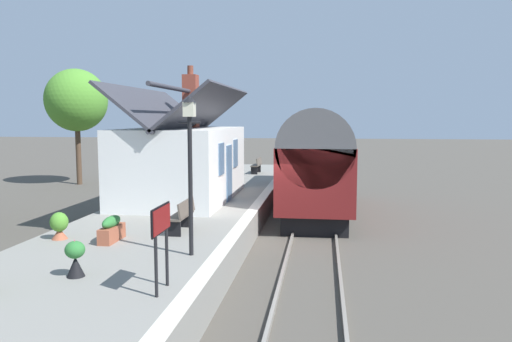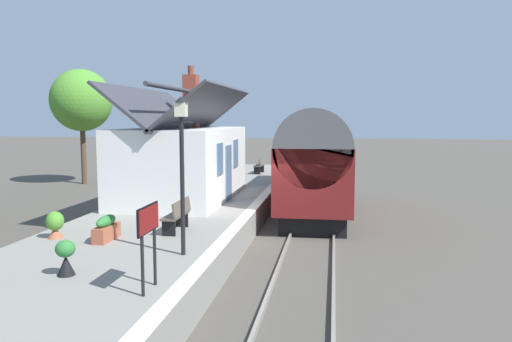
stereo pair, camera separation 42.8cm
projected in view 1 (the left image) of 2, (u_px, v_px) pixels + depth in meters
name	position (u px, v px, depth m)	size (l,w,h in m)	color
ground_plane	(288.00, 234.00, 17.05)	(160.00, 160.00, 0.00)	#4C473F
platform	(185.00, 219.00, 17.50)	(32.00, 5.32, 0.88)	gray
platform_edge_coping	(254.00, 208.00, 17.12)	(32.00, 0.36, 0.02)	beige
rail_near	(336.00, 234.00, 16.83)	(52.00, 0.08, 0.14)	gray
rail_far	(293.00, 232.00, 17.02)	(52.00, 0.08, 0.14)	gray
train	(317.00, 161.00, 20.48)	(9.19, 2.73, 4.32)	black
station_building	(184.00, 160.00, 19.04)	(7.42, 3.88, 5.20)	white
bench_near_building	(257.00, 165.00, 27.86)	(1.42, 0.49, 0.88)	brown
bench_mid_platform	(182.00, 215.00, 13.54)	(1.40, 0.44, 0.88)	brown
planter_under_sign	(75.00, 258.00, 9.72)	(0.39, 0.39, 0.76)	black
planter_by_door	(185.00, 171.00, 24.72)	(0.46, 0.46, 0.83)	black
planter_corner_building	(59.00, 226.00, 12.75)	(0.46, 0.46, 0.70)	#9E5138
planter_bench_left	(112.00, 229.00, 12.53)	(1.02, 0.32, 0.65)	#9E5138
lamp_post_platform	(190.00, 145.00, 11.02)	(0.32, 0.50, 3.60)	black
station_sign_board	(161.00, 227.00, 8.82)	(0.96, 0.06, 1.57)	black
tree_far_left	(76.00, 101.00, 29.33)	(3.89, 3.56, 6.89)	#4C3828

